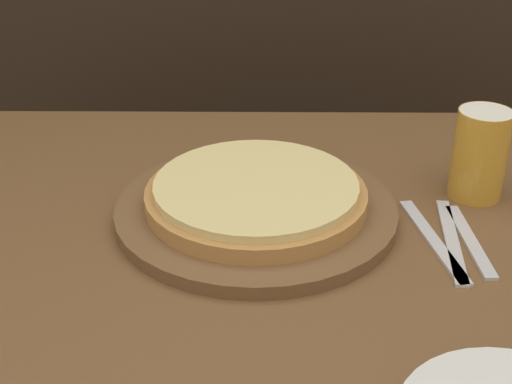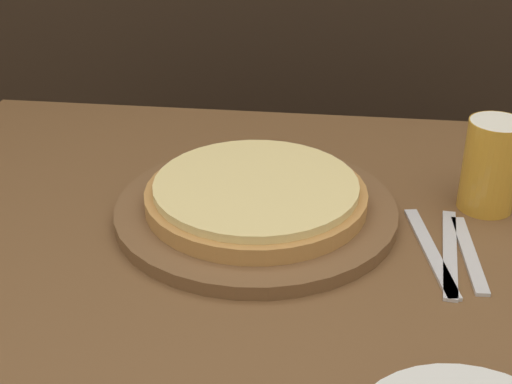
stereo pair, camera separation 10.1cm
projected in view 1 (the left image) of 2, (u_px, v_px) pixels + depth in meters
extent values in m
cylinder|color=brown|center=(256.00, 210.00, 1.03)|extent=(0.40, 0.40, 0.02)
cylinder|color=#B77F42|center=(256.00, 197.00, 1.01)|extent=(0.32, 0.32, 0.02)
cylinder|color=#EAD184|center=(256.00, 186.00, 1.01)|extent=(0.29, 0.29, 0.01)
cylinder|color=gold|center=(480.00, 154.00, 1.06)|extent=(0.08, 0.08, 0.14)
cylinder|color=white|center=(486.00, 117.00, 1.03)|extent=(0.08, 0.08, 0.02)
cube|color=silver|center=(433.00, 240.00, 0.97)|extent=(0.06, 0.21, 0.00)
cube|color=silver|center=(451.00, 240.00, 0.97)|extent=(0.04, 0.22, 0.00)
cube|color=silver|center=(470.00, 240.00, 0.97)|extent=(0.03, 0.18, 0.00)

